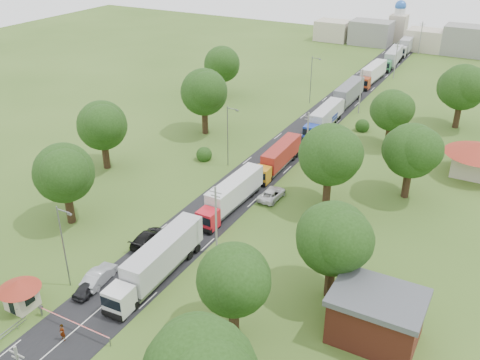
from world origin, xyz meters
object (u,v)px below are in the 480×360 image
Objects in this scene: guard_booth at (20,290)px; car_lane_front at (88,287)px; info_sign at (335,120)px; car_lane_mid at (99,276)px; truck_0 at (158,260)px; boom_barrier at (64,319)px; pedestrian_near at (62,333)px.

car_lane_front is at bearing 48.99° from guard_booth.
guard_booth is 61.27m from info_sign.
car_lane_mid is at bearing 59.04° from guard_booth.
guard_booth is at bearing 51.79° from car_lane_mid.
car_lane_front is (-5.12, -5.87, -1.60)m from truck_0.
boom_barrier is 5.98m from guard_booth.
guard_booth is (-5.84, -0.00, 1.27)m from boom_barrier.
guard_booth is 1.07× the size of info_sign.
guard_booth is 14.42m from truck_0.
info_sign is 0.81× the size of car_lane_mid.
pedestrian_near is at bearing -48.18° from boom_barrier.
pedestrian_near is (2.85, -6.52, 0.23)m from car_lane_front.
truck_0 is at bearing 71.55° from boom_barrier.
car_lane_front is at bearing 106.62° from boom_barrier.
info_sign is (12.40, 60.00, 0.84)m from guard_booth.
car_lane_front is (-1.49, 5.00, -0.20)m from boom_barrier.
truck_0 reaches higher than guard_booth.
car_lane_front is at bearing 87.04° from car_lane_mid.
car_lane_front is (-8.05, -55.00, -2.31)m from info_sign.
info_sign is 61.77m from pedestrian_near.
boom_barrier is at bearing -108.45° from truck_0.
info_sign is at bearing -106.05° from car_lane_mid.
pedestrian_near reaches higher than car_lane_mid.
guard_booth is 7.46m from pedestrian_near.
guard_booth is at bearing -179.99° from boom_barrier.
truck_0 reaches higher than boom_barrier.
guard_booth is at bearing 42.05° from car_lane_front.
car_lane_front reaches higher than boom_barrier.
boom_barrier is 2.28× the size of car_lane_front.
guard_booth is at bearing -101.68° from info_sign.
truck_0 is (-2.93, -49.13, -0.71)m from info_sign.
boom_barrier is at bearing 95.95° from car_lane_mid.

